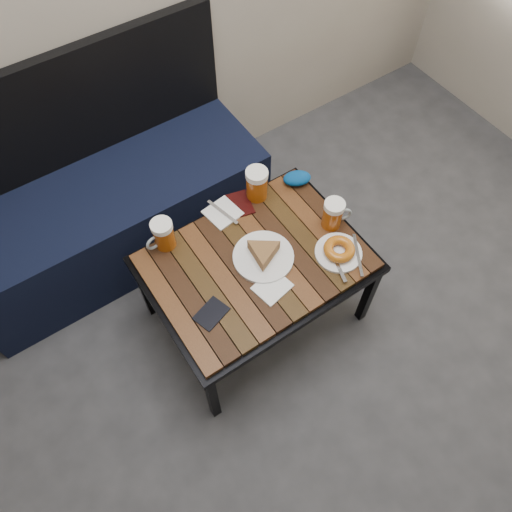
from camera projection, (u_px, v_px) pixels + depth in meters
room_shell at (440, 71)px, 0.54m from camera, size 4.00×4.00×4.00m
bench at (112, 209)px, 2.29m from camera, size 1.40×0.50×0.95m
cafe_table at (256, 266)px, 1.95m from camera, size 0.84×0.62×0.47m
beer_mug_left at (163, 235)px, 1.89m from camera, size 0.13×0.09×0.14m
beer_mug_centre at (257, 184)px, 2.02m from camera, size 0.14×0.11×0.15m
beer_mug_right at (334, 214)px, 1.95m from camera, size 0.13×0.10×0.13m
plate_pie at (263, 254)px, 1.90m from camera, size 0.24×0.24×0.07m
plate_bagel at (339, 251)px, 1.91m from camera, size 0.20×0.23×0.05m
napkin_left at (223, 213)px, 2.03m from camera, size 0.14×0.17×0.01m
napkin_right at (272, 287)px, 1.85m from camera, size 0.14×0.13×0.01m
passport_navy at (211, 314)px, 1.79m from camera, size 0.14×0.12×0.01m
passport_burgundy at (240, 204)px, 2.05m from camera, size 0.12×0.15×0.01m
knit_pouch at (297, 178)px, 2.10m from camera, size 0.14×0.12×0.05m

